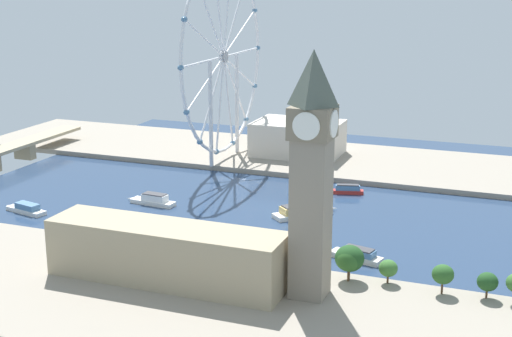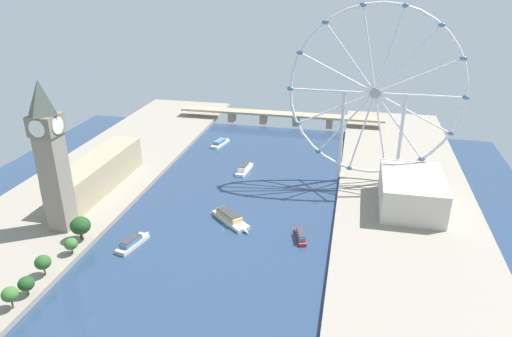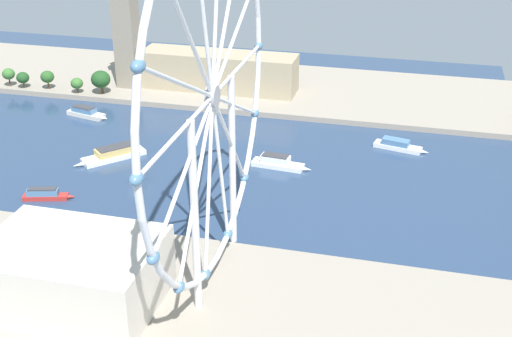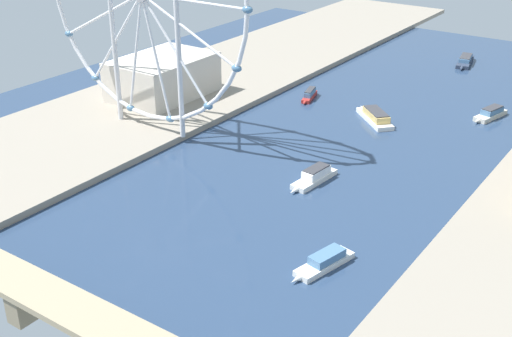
{
  "view_description": "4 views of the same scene",
  "coord_description": "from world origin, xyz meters",
  "px_view_note": "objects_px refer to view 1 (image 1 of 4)",
  "views": [
    {
      "loc": [
        -326.02,
        -95.27,
        115.19
      ],
      "look_at": [
        8.58,
        33.42,
        20.14
      ],
      "focal_mm": 51.77,
      "sensor_mm": 36.0,
      "label": 1
    },
    {
      "loc": [
        71.76,
        -236.66,
        144.13
      ],
      "look_at": [
        4.64,
        73.66,
        7.77
      ],
      "focal_mm": 32.84,
      "sensor_mm": 36.0,
      "label": 2
    },
    {
      "loc": [
        271.08,
        144.49,
        136.52
      ],
      "look_at": [
        21.06,
        81.07,
        11.93
      ],
      "focal_mm": 47.85,
      "sensor_mm": 36.0,
      "label": 3
    },
    {
      "loc": [
        -127.32,
        299.43,
        121.94
      ],
      "look_at": [
        11.58,
        99.95,
        7.03
      ],
      "focal_mm": 46.55,
      "sensor_mm": 36.0,
      "label": 4
    }
  ],
  "objects_px": {
    "tour_boat_4": "(302,211)",
    "tour_boat_3": "(26,209)",
    "parliament_block": "(166,254)",
    "tour_boat_0": "(153,200)",
    "riverside_hall": "(298,138)",
    "clock_tower": "(312,173)",
    "tour_boat_1": "(356,255)",
    "tour_boat_2": "(346,190)",
    "ferris_wheel": "(224,58)"
  },
  "relations": [
    {
      "from": "tour_boat_1",
      "to": "tour_boat_2",
      "type": "xyz_separation_m",
      "value": [
        91.4,
        27.68,
        -0.06
      ]
    },
    {
      "from": "ferris_wheel",
      "to": "tour_boat_3",
      "type": "xyz_separation_m",
      "value": [
        -126.23,
        53.19,
        -63.74
      ]
    },
    {
      "from": "parliament_block",
      "to": "riverside_hall",
      "type": "distance_m",
      "value": 209.74
    },
    {
      "from": "clock_tower",
      "to": "tour_boat_4",
      "type": "bearing_deg",
      "value": 19.05
    },
    {
      "from": "ferris_wheel",
      "to": "tour_boat_2",
      "type": "height_order",
      "value": "ferris_wheel"
    },
    {
      "from": "clock_tower",
      "to": "parliament_block",
      "type": "height_order",
      "value": "clock_tower"
    },
    {
      "from": "ferris_wheel",
      "to": "tour_boat_4",
      "type": "distance_m",
      "value": 128.83
    },
    {
      "from": "tour_boat_2",
      "to": "tour_boat_4",
      "type": "bearing_deg",
      "value": 60.97
    },
    {
      "from": "ferris_wheel",
      "to": "riverside_hall",
      "type": "xyz_separation_m",
      "value": [
        26.83,
        -39.19,
        -52.12
      ]
    },
    {
      "from": "clock_tower",
      "to": "tour_boat_0",
      "type": "distance_m",
      "value": 145.21
    },
    {
      "from": "parliament_block",
      "to": "tour_boat_0",
      "type": "xyz_separation_m",
      "value": [
        90.55,
        55.69,
        -11.55
      ]
    },
    {
      "from": "tour_boat_3",
      "to": "riverside_hall",
      "type": "bearing_deg",
      "value": -108.24
    },
    {
      "from": "clock_tower",
      "to": "tour_boat_4",
      "type": "height_order",
      "value": "clock_tower"
    },
    {
      "from": "riverside_hall",
      "to": "tour_boat_0",
      "type": "relative_size",
      "value": 1.9
    },
    {
      "from": "ferris_wheel",
      "to": "riverside_hall",
      "type": "relative_size",
      "value": 2.25
    },
    {
      "from": "ferris_wheel",
      "to": "tour_boat_0",
      "type": "relative_size",
      "value": 4.27
    },
    {
      "from": "clock_tower",
      "to": "riverside_hall",
      "type": "xyz_separation_m",
      "value": [
        201.97,
        69.62,
        -35.13
      ]
    },
    {
      "from": "tour_boat_1",
      "to": "tour_boat_4",
      "type": "xyz_separation_m",
      "value": [
        46.61,
        38.27,
        0.29
      ]
    },
    {
      "from": "parliament_block",
      "to": "tour_boat_2",
      "type": "xyz_separation_m",
      "value": [
        145.08,
        -32.21,
        -11.76
      ]
    },
    {
      "from": "ferris_wheel",
      "to": "tour_boat_1",
      "type": "relative_size",
      "value": 4.66
    },
    {
      "from": "clock_tower",
      "to": "tour_boat_2",
      "type": "bearing_deg",
      "value": 8.89
    },
    {
      "from": "tour_boat_0",
      "to": "tour_boat_1",
      "type": "distance_m",
      "value": 121.32
    },
    {
      "from": "tour_boat_1",
      "to": "tour_boat_3",
      "type": "xyz_separation_m",
      "value": [
        2.4,
        168.11,
        -0.23
      ]
    },
    {
      "from": "tour_boat_0",
      "to": "tour_boat_2",
      "type": "relative_size",
      "value": 1.31
    },
    {
      "from": "clock_tower",
      "to": "tour_boat_1",
      "type": "bearing_deg",
      "value": -7.49
    },
    {
      "from": "parliament_block",
      "to": "tour_boat_4",
      "type": "bearing_deg",
      "value": -12.16
    },
    {
      "from": "parliament_block",
      "to": "tour_boat_1",
      "type": "distance_m",
      "value": 81.27
    },
    {
      "from": "tour_boat_0",
      "to": "ferris_wheel",
      "type": "bearing_deg",
      "value": -85.22
    },
    {
      "from": "riverside_hall",
      "to": "tour_boat_1",
      "type": "xyz_separation_m",
      "value": [
        -155.46,
        -75.73,
        -11.38
      ]
    },
    {
      "from": "tour_boat_1",
      "to": "tour_boat_2",
      "type": "relative_size",
      "value": 1.2
    },
    {
      "from": "clock_tower",
      "to": "ferris_wheel",
      "type": "distance_m",
      "value": 206.89
    },
    {
      "from": "ferris_wheel",
      "to": "tour_boat_3",
      "type": "bearing_deg",
      "value": 157.15
    },
    {
      "from": "tour_boat_1",
      "to": "parliament_block",
      "type": "bearing_deg",
      "value": 55.48
    },
    {
      "from": "clock_tower",
      "to": "riverside_hall",
      "type": "bearing_deg",
      "value": 19.02
    },
    {
      "from": "tour_boat_1",
      "to": "clock_tower",
      "type": "bearing_deg",
      "value": 96.12
    },
    {
      "from": "ferris_wheel",
      "to": "tour_boat_4",
      "type": "height_order",
      "value": "ferris_wheel"
    },
    {
      "from": "parliament_block",
      "to": "tour_boat_4",
      "type": "distance_m",
      "value": 103.23
    },
    {
      "from": "tour_boat_1",
      "to": "tour_boat_4",
      "type": "height_order",
      "value": "tour_boat_4"
    },
    {
      "from": "riverside_hall",
      "to": "tour_boat_0",
      "type": "height_order",
      "value": "riverside_hall"
    },
    {
      "from": "riverside_hall",
      "to": "tour_boat_4",
      "type": "bearing_deg",
      "value": -161.01
    },
    {
      "from": "tour_boat_4",
      "to": "tour_boat_3",
      "type": "bearing_deg",
      "value": 151.21
    },
    {
      "from": "tour_boat_0",
      "to": "tour_boat_3",
      "type": "xyz_separation_m",
      "value": [
        -34.47,
        52.53,
        -0.38
      ]
    },
    {
      "from": "clock_tower",
      "to": "tour_boat_2",
      "type": "height_order",
      "value": "clock_tower"
    },
    {
      "from": "riverside_hall",
      "to": "tour_boat_4",
      "type": "xyz_separation_m",
      "value": [
        -108.85,
        -37.46,
        -11.09
      ]
    },
    {
      "from": "tour_boat_1",
      "to": "tour_boat_2",
      "type": "bearing_deg",
      "value": -59.54
    },
    {
      "from": "ferris_wheel",
      "to": "tour_boat_0",
      "type": "bearing_deg",
      "value": 179.59
    },
    {
      "from": "tour_boat_0",
      "to": "tour_boat_3",
      "type": "distance_m",
      "value": 62.83
    },
    {
      "from": "clock_tower",
      "to": "parliament_block",
      "type": "xyz_separation_m",
      "value": [
        -7.17,
        53.78,
        -34.81
      ]
    },
    {
      "from": "riverside_hall",
      "to": "tour_boat_4",
      "type": "distance_m",
      "value": 115.64
    },
    {
      "from": "ferris_wheel",
      "to": "clock_tower",
      "type": "bearing_deg",
      "value": -148.15
    }
  ]
}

